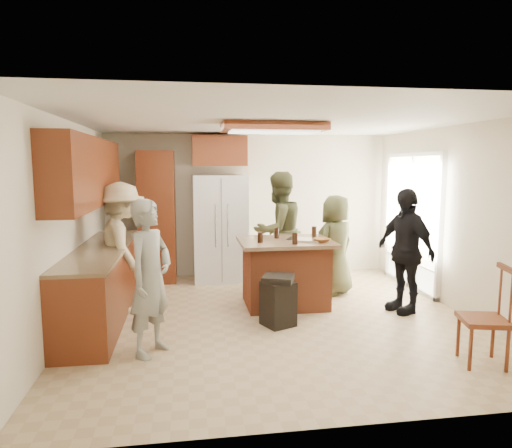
{
  "coord_description": "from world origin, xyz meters",
  "views": [
    {
      "loc": [
        -1.09,
        -5.59,
        1.96
      ],
      "look_at": [
        -0.15,
        0.64,
        1.15
      ],
      "focal_mm": 32.0,
      "sensor_mm": 36.0,
      "label": 1
    }
  ],
  "objects": [
    {
      "name": "room_shell",
      "position": [
        4.37,
        1.64,
        0.87
      ],
      "size": [
        8.0,
        5.2,
        5.0
      ],
      "color": "tan",
      "rests_on": "ground"
    },
    {
      "name": "person_front_left",
      "position": [
        -1.49,
        -0.89,
        0.81
      ],
      "size": [
        0.68,
        0.73,
        1.63
      ],
      "primitive_type": "imported",
      "rotation": [
        0.0,
        0.0,
        1.02
      ],
      "color": "gray",
      "rests_on": "ground"
    },
    {
      "name": "person_behind_left",
      "position": [
        0.32,
        1.37,
        0.93
      ],
      "size": [
        1.07,
        0.93,
        1.87
      ],
      "primitive_type": "imported",
      "rotation": [
        0.0,
        0.0,
        3.66
      ],
      "color": "#414427",
      "rests_on": "ground"
    },
    {
      "name": "person_behind_right",
      "position": [
        1.12,
        0.98,
        0.76
      ],
      "size": [
        0.89,
        0.82,
        1.52
      ],
      "primitive_type": "imported",
      "rotation": [
        0.0,
        0.0,
        3.76
      ],
      "color": "#3E4025",
      "rests_on": "ground"
    },
    {
      "name": "person_side_right",
      "position": [
        1.77,
        0.04,
        0.83
      ],
      "size": [
        0.76,
        1.08,
        1.67
      ],
      "primitive_type": "imported",
      "rotation": [
        0.0,
        0.0,
        -1.28
      ],
      "color": "black",
      "rests_on": "ground"
    },
    {
      "name": "person_counter",
      "position": [
        -1.97,
        0.63,
        0.87
      ],
      "size": [
        0.91,
        1.24,
        1.74
      ],
      "primitive_type": "imported",
      "rotation": [
        0.0,
        0.0,
        1.96
      ],
      "color": "tan",
      "rests_on": "ground"
    },
    {
      "name": "left_cabinetry",
      "position": [
        -2.24,
        0.4,
        0.96
      ],
      "size": [
        0.64,
        3.0,
        2.3
      ],
      "color": "maroon",
      "rests_on": "ground"
    },
    {
      "name": "back_wall_units",
      "position": [
        -1.33,
        2.2,
        1.38
      ],
      "size": [
        1.8,
        0.6,
        2.45
      ],
      "color": "maroon",
      "rests_on": "ground"
    },
    {
      "name": "refrigerator",
      "position": [
        -0.55,
        2.12,
        0.9
      ],
      "size": [
        0.9,
        0.76,
        1.8
      ],
      "color": "white",
      "rests_on": "ground"
    },
    {
      "name": "kitchen_island",
      "position": [
        0.25,
        0.54,
        0.47
      ],
      "size": [
        1.28,
        1.03,
        0.93
      ],
      "color": "#9D4628",
      "rests_on": "ground"
    },
    {
      "name": "island_items",
      "position": [
        0.47,
        0.44,
        0.97
      ],
      "size": [
        1.01,
        0.66,
        0.15
      ],
      "color": "silver",
      "rests_on": "kitchen_island"
    },
    {
      "name": "trash_bin",
      "position": [
        -0.01,
        -0.26,
        0.32
      ],
      "size": [
        0.46,
        0.46,
        0.63
      ],
      "color": "black",
      "rests_on": "ground"
    },
    {
      "name": "spindle_chair",
      "position": [
        1.79,
        -1.65,
        0.45
      ],
      "size": [
        0.51,
        0.51,
        0.99
      ],
      "color": "maroon",
      "rests_on": "ground"
    }
  ]
}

